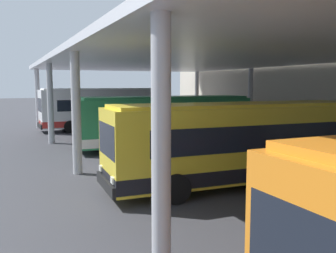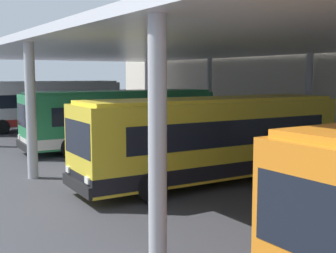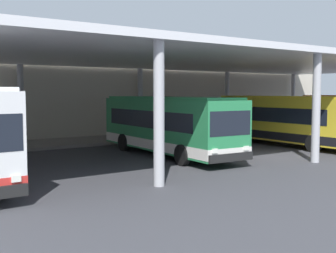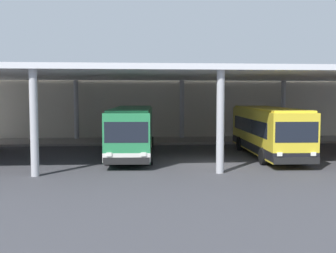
{
  "view_description": "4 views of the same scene",
  "coord_description": "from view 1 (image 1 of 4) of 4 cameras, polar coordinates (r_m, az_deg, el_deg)",
  "views": [
    {
      "loc": [
        15.94,
        -5.36,
        3.86
      ],
      "look_at": [
        -4.35,
        3.77,
        1.34
      ],
      "focal_mm": 39.39,
      "sensor_mm": 36.0,
      "label": 1
    },
    {
      "loc": [
        17.14,
        -7.37,
        3.99
      ],
      "look_at": [
        -2.4,
        5.35,
        1.3
      ],
      "focal_mm": 47.58,
      "sensor_mm": 36.0,
      "label": 2
    },
    {
      "loc": [
        -18.17,
        -15.45,
        3.42
      ],
      "look_at": [
        -3.6,
        4.78,
        1.45
      ],
      "focal_mm": 46.71,
      "sensor_mm": 36.0,
      "label": 3
    },
    {
      "loc": [
        -4.53,
        -23.38,
        4.04
      ],
      "look_at": [
        -2.1,
        3.85,
        1.92
      ],
      "focal_mm": 44.73,
      "sensor_mm": 36.0,
      "label": 4
    }
  ],
  "objects": [
    {
      "name": "bus_nearest_bay",
      "position": [
        32.56,
        -9.37,
        2.83
      ],
      "size": [
        2.93,
        11.39,
        3.57
      ],
      "color": "white",
      "rests_on": "ground"
    },
    {
      "name": "bus_middle_bay",
      "position": [
        14.42,
        11.18,
        -2.44
      ],
      "size": [
        3.02,
        10.62,
        3.17
      ],
      "color": "yellow",
      "rests_on": "ground"
    },
    {
      "name": "canopy_shelter",
      "position": [
        19.34,
        10.18,
        10.61
      ],
      "size": [
        40.0,
        17.0,
        5.55
      ],
      "color": "silver",
      "rests_on": "ground"
    },
    {
      "name": "ground_plane",
      "position": [
        17.26,
        -5.53,
        -6.48
      ],
      "size": [
        200.0,
        200.0,
        0.0
      ],
      "primitive_type": "plane",
      "color": "#3D3D42"
    },
    {
      "name": "platform_kerb",
      "position": [
        23.69,
        22.53,
        -3.18
      ],
      "size": [
        42.0,
        4.5,
        0.18
      ],
      "primitive_type": "cube",
      "color": "gray",
      "rests_on": "ground"
    },
    {
      "name": "bus_second_bay",
      "position": [
        22.41,
        -0.44,
        0.83
      ],
      "size": [
        3.16,
        10.66,
        3.17
      ],
      "color": "#28844C",
      "rests_on": "ground"
    }
  ]
}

